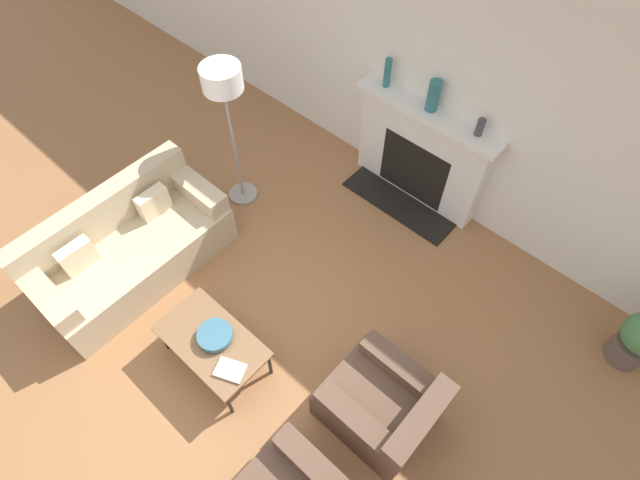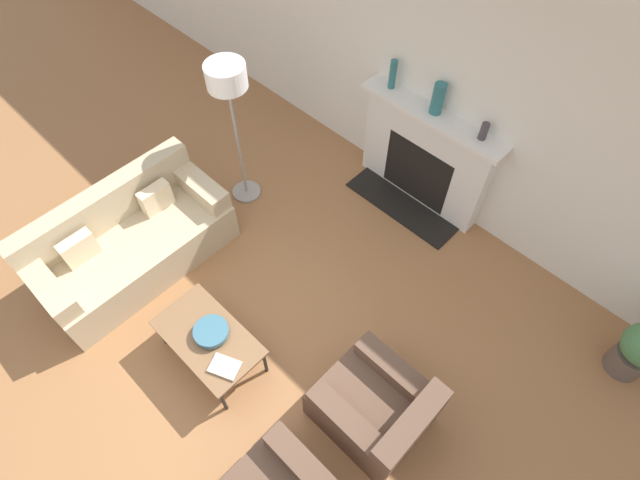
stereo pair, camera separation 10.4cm
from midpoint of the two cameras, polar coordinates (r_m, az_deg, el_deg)
The scene contains 13 objects.
ground_plane at distance 4.76m, azimuth -11.09°, elevation -14.62°, with size 18.00×18.00×0.00m, color #99663D.
wall_back at distance 5.03m, azimuth 13.78°, elevation 17.12°, with size 18.00×0.06×2.90m.
fireplace at distance 5.50m, azimuth 10.80°, elevation 9.48°, with size 1.60×0.59×1.18m.
couch at distance 5.29m, azimuth -21.42°, elevation -0.89°, with size 0.87×1.90×0.87m.
armchair_far at distance 4.32m, azimuth 6.46°, elevation -18.41°, with size 0.87×0.75×0.70m.
coffee_table at distance 4.48m, azimuth -12.91°, elevation -11.31°, with size 0.97×0.55×0.42m.
bowl at distance 4.41m, azimuth -12.59°, elevation -10.59°, with size 0.30×0.30×0.08m.
book at distance 4.30m, azimuth -10.93°, elevation -14.40°, with size 0.29×0.26×0.02m.
floor_lamp at distance 4.89m, azimuth -11.51°, elevation 16.15°, with size 0.38×0.38×1.71m.
mantel_vase_left at distance 5.24m, azimuth 7.12°, elevation 18.45°, with size 0.07×0.07×0.31m.
mantel_vase_center_left at distance 5.01m, azimuth 12.24°, elevation 15.80°, with size 0.12×0.12×0.32m.
mantel_vase_center_right at distance 4.89m, azimuth 17.23°, elevation 12.21°, with size 0.08×0.08×0.17m.
potted_plant at distance 5.19m, azimuth 32.27°, elevation -9.59°, with size 0.39×0.39×0.65m.
Camera 1 is at (1.73, -0.68, 4.37)m, focal length 28.00 mm.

